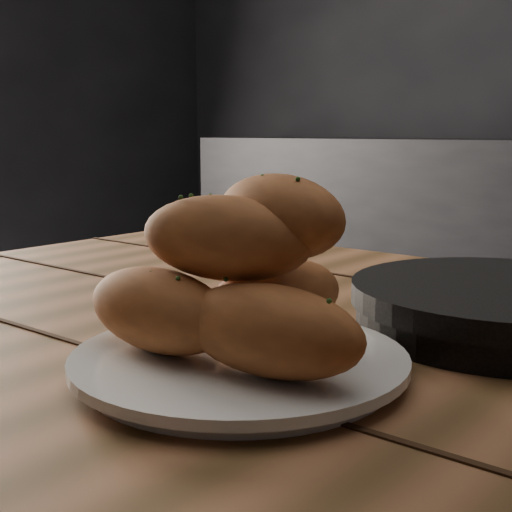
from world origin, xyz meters
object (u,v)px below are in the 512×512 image
(bread_rolls, at_px, (240,279))
(skillet, at_px, (507,307))
(table, at_px, (348,478))
(plate, at_px, (239,363))

(bread_rolls, relative_size, skillet, 0.61)
(table, distance_m, skillet, 0.22)
(table, xyz_separation_m, skillet, (0.06, 0.18, 0.12))
(plate, relative_size, bread_rolls, 1.02)
(table, distance_m, plate, 0.14)
(plate, height_order, skillet, skillet)
(bread_rolls, xyz_separation_m, skillet, (0.11, 0.25, -0.05))
(table, height_order, bread_rolls, bread_rolls)
(bread_rolls, bearing_deg, table, 50.65)
(plate, distance_m, bread_rolls, 0.07)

